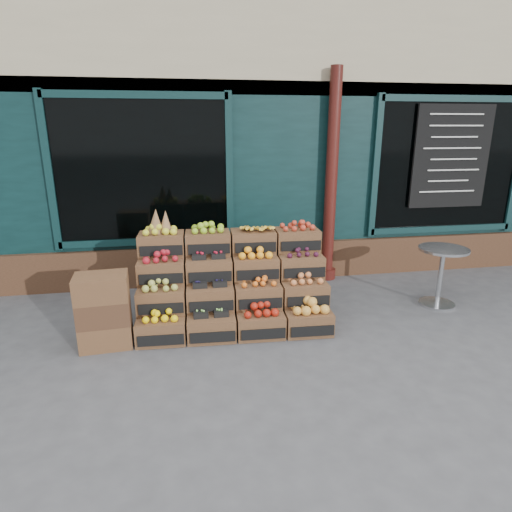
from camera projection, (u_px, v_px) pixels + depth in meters
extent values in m
plane|color=#49494C|center=(284.00, 344.00, 4.85)|extent=(60.00, 60.00, 0.00)
cube|color=black|center=(229.00, 125.00, 9.05)|extent=(12.00, 6.00, 4.80)
cube|color=#C1B28C|center=(251.00, 18.00, 5.89)|extent=(12.00, 0.18, 2.00)
cube|color=black|center=(252.00, 186.00, 6.53)|extent=(12.00, 0.12, 3.00)
cube|color=#482D1C|center=(253.00, 262.00, 6.82)|extent=(12.00, 0.18, 0.60)
cube|color=black|center=(142.00, 171.00, 6.13)|extent=(2.40, 0.06, 2.00)
cube|color=black|center=(447.00, 166.00, 6.92)|extent=(2.40, 0.06, 2.00)
cylinder|color=#44130F|center=(331.00, 179.00, 6.51)|extent=(0.18, 0.18, 3.20)
cube|color=black|center=(451.00, 157.00, 6.80)|extent=(1.30, 0.04, 1.60)
cube|color=brown|center=(161.00, 330.00, 4.89)|extent=(0.57, 0.41, 0.28)
cube|color=black|center=(160.00, 340.00, 4.71)|extent=(0.51, 0.04, 0.12)
cube|color=yellow|center=(160.00, 315.00, 4.84)|extent=(0.45, 0.31, 0.09)
cube|color=brown|center=(211.00, 327.00, 4.96)|extent=(0.57, 0.41, 0.28)
cube|color=black|center=(212.00, 337.00, 4.78)|extent=(0.51, 0.04, 0.12)
cube|color=#8AD158|center=(211.00, 315.00, 4.92)|extent=(0.45, 0.31, 0.03)
cube|color=brown|center=(260.00, 324.00, 5.03)|extent=(0.57, 0.41, 0.28)
cube|color=black|center=(263.00, 334.00, 4.85)|extent=(0.51, 0.04, 0.12)
cube|color=#9D1C0E|center=(260.00, 309.00, 4.98)|extent=(0.45, 0.31, 0.11)
cube|color=brown|center=(308.00, 321.00, 5.10)|extent=(0.57, 0.41, 0.28)
cube|color=black|center=(312.00, 331.00, 4.92)|extent=(0.51, 0.04, 0.12)
cube|color=gold|center=(308.00, 306.00, 5.04)|extent=(0.45, 0.31, 0.13)
cube|color=brown|center=(161.00, 300.00, 5.03)|extent=(0.57, 0.41, 0.28)
cube|color=black|center=(160.00, 309.00, 4.85)|extent=(0.51, 0.04, 0.12)
cube|color=#ABB04B|center=(160.00, 285.00, 4.98)|extent=(0.45, 0.31, 0.09)
cube|color=brown|center=(210.00, 297.00, 5.10)|extent=(0.57, 0.41, 0.28)
cube|color=black|center=(211.00, 306.00, 4.92)|extent=(0.51, 0.04, 0.12)
cube|color=#161134|center=(210.00, 285.00, 5.06)|extent=(0.45, 0.31, 0.03)
cube|color=brown|center=(258.00, 295.00, 5.17)|extent=(0.57, 0.41, 0.28)
cube|color=black|center=(260.00, 304.00, 4.99)|extent=(0.51, 0.04, 0.12)
cube|color=orange|center=(258.00, 281.00, 5.12)|extent=(0.45, 0.31, 0.07)
cube|color=brown|center=(304.00, 293.00, 5.24)|extent=(0.57, 0.41, 0.28)
cube|color=black|center=(308.00, 301.00, 5.06)|extent=(0.51, 0.04, 0.12)
cube|color=#D1763F|center=(304.00, 279.00, 5.19)|extent=(0.45, 0.31, 0.09)
cube|color=brown|center=(162.00, 271.00, 5.17)|extent=(0.57, 0.41, 0.28)
cube|color=black|center=(160.00, 279.00, 4.99)|extent=(0.51, 0.04, 0.12)
cube|color=maroon|center=(161.00, 257.00, 5.12)|extent=(0.45, 0.31, 0.09)
cube|color=brown|center=(209.00, 269.00, 5.24)|extent=(0.57, 0.41, 0.28)
cube|color=black|center=(210.00, 277.00, 5.06)|extent=(0.51, 0.04, 0.12)
cube|color=#AE142A|center=(209.00, 257.00, 5.20)|extent=(0.45, 0.31, 0.04)
cube|color=brown|center=(255.00, 267.00, 5.31)|extent=(0.57, 0.41, 0.28)
cube|color=black|center=(257.00, 275.00, 5.13)|extent=(0.51, 0.04, 0.12)
cube|color=#FF9D1B|center=(255.00, 253.00, 5.26)|extent=(0.45, 0.31, 0.10)
cube|color=brown|center=(300.00, 266.00, 5.38)|extent=(0.57, 0.41, 0.28)
cube|color=black|center=(304.00, 273.00, 5.20)|extent=(0.51, 0.04, 0.12)
cube|color=#3B1127|center=(301.00, 252.00, 5.33)|extent=(0.45, 0.31, 0.07)
cube|color=brown|center=(162.00, 244.00, 5.31)|extent=(0.57, 0.41, 0.28)
cube|color=black|center=(160.00, 251.00, 5.13)|extent=(0.51, 0.04, 0.12)
cube|color=gold|center=(161.00, 230.00, 5.26)|extent=(0.45, 0.31, 0.09)
cube|color=brown|center=(208.00, 243.00, 5.38)|extent=(0.57, 0.41, 0.28)
cube|color=black|center=(208.00, 249.00, 5.20)|extent=(0.51, 0.04, 0.12)
cube|color=#8FBB24|center=(207.00, 228.00, 5.33)|extent=(0.45, 0.31, 0.09)
cube|color=brown|center=(253.00, 241.00, 5.45)|extent=(0.57, 0.41, 0.28)
cube|color=black|center=(255.00, 248.00, 5.27)|extent=(0.51, 0.04, 0.12)
cube|color=gold|center=(253.00, 227.00, 5.40)|extent=(0.45, 0.31, 0.08)
cube|color=brown|center=(297.00, 240.00, 5.52)|extent=(0.57, 0.41, 0.28)
cube|color=black|center=(300.00, 246.00, 5.34)|extent=(0.51, 0.04, 0.12)
cube|color=#B93723|center=(297.00, 226.00, 5.47)|extent=(0.45, 0.31, 0.08)
cube|color=#482D1C|center=(234.00, 317.00, 5.22)|extent=(2.29, 0.48, 0.28)
cube|color=#482D1C|center=(233.00, 299.00, 5.40)|extent=(2.29, 0.48, 0.55)
cube|color=#482D1C|center=(231.00, 283.00, 5.58)|extent=(2.29, 0.48, 0.83)
cone|color=olive|center=(156.00, 221.00, 5.22)|extent=(0.19, 0.19, 0.32)
cone|color=olive|center=(166.00, 222.00, 5.28)|extent=(0.17, 0.17, 0.28)
cube|color=brown|center=(107.00, 334.00, 4.79)|extent=(0.59, 0.43, 0.28)
cube|color=#482D1C|center=(104.00, 311.00, 4.71)|extent=(0.59, 0.43, 0.28)
cube|color=brown|center=(101.00, 287.00, 4.63)|extent=(0.59, 0.43, 0.28)
cylinder|color=#B7B8BE|center=(437.00, 304.00, 5.92)|extent=(0.48, 0.48, 0.03)
cylinder|color=#B7B8BE|center=(440.00, 278.00, 5.81)|extent=(0.06, 0.06, 0.78)
cylinder|color=#B7B8BE|center=(444.00, 249.00, 5.69)|extent=(0.65, 0.65, 0.03)
imported|color=#1B6027|center=(166.00, 222.00, 6.96)|extent=(0.74, 0.60, 1.76)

